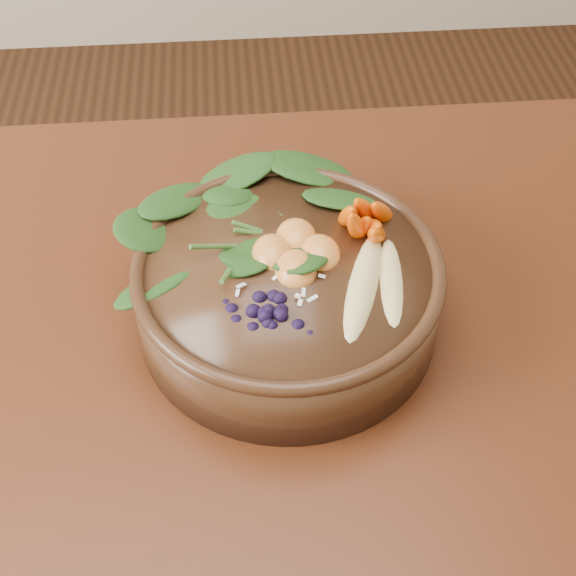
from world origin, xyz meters
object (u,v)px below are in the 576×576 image
Objects in this scene: kale_heap at (263,197)px; banana_halves at (378,272)px; mandarin_cluster at (296,241)px; blueberry_pile at (269,297)px; carrot_cluster at (367,192)px; dining_table at (10,429)px; stoneware_bowl at (288,294)px.

banana_halves is at bearing -46.54° from kale_heap.
mandarin_cluster is 0.69× the size of blueberry_pile.
carrot_cluster reaches higher than banana_halves.
dining_table is at bearing -154.14° from banana_halves.
carrot_cluster reaches higher than blueberry_pile.
dining_table is 0.35m from stoneware_bowl.
kale_heap is at bearing 115.22° from mandarin_cluster.
kale_heap is (-0.02, 0.08, 0.07)m from stoneware_bowl.
stoneware_bowl is 3.62× the size of carrot_cluster.
carrot_cluster is at bearing -12.48° from kale_heap.
banana_halves is 1.15× the size of blueberry_pile.
blueberry_pile is (-0.00, -0.14, -0.00)m from kale_heap.
banana_halves is 0.09m from mandarin_cluster.
banana_halves is 1.67× the size of mandarin_cluster.
stoneware_bowl is 0.11m from kale_heap.
stoneware_bowl is 0.09m from blueberry_pile.
carrot_cluster is (0.40, 0.11, 0.22)m from dining_table.
carrot_cluster is at bearing 15.17° from dining_table.
stoneware_bowl is 1.53× the size of kale_heap.
kale_heap is 2.07× the size of mandarin_cluster.
dining_table is 0.47m from carrot_cluster.
carrot_cluster is 0.87× the size of mandarin_cluster.
dining_table is 0.38m from kale_heap.
banana_halves is at bearing -20.25° from stoneware_bowl.
dining_table is 15.68× the size of mandarin_cluster.
banana_halves reaches higher than stoneware_bowl.
kale_heap is at bearing 156.45° from banana_halves.
kale_heap reaches higher than blueberry_pile.
banana_halves is (0.09, -0.03, 0.06)m from stoneware_bowl.
mandarin_cluster reaches higher than stoneware_bowl.
mandarin_cluster is at bearing 67.74° from blueberry_pile.
blueberry_pile reaches higher than dining_table.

